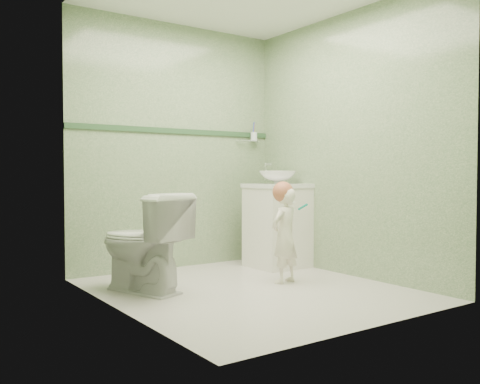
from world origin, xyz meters
TOP-DOWN VIEW (x-y plane):
  - ground at (0.00, 0.00)m, footprint 2.50×2.50m
  - room_shell at (0.00, 0.00)m, footprint 2.50×2.54m
  - trim_stripe at (0.00, 1.24)m, footprint 2.20×0.02m
  - vanity at (0.84, 0.70)m, footprint 0.52×0.50m
  - counter at (0.84, 0.70)m, footprint 0.54×0.52m
  - basin at (0.84, 0.70)m, footprint 0.37×0.37m
  - faucet at (0.84, 0.89)m, footprint 0.03×0.13m
  - cup_holder at (0.89, 1.18)m, footprint 0.26×0.07m
  - toilet at (-0.74, 0.43)m, footprint 0.67×0.87m
  - toddler at (0.40, 0.06)m, footprint 0.33×0.26m
  - hair_cap at (0.40, 0.09)m, footprint 0.18×0.18m
  - teal_toothbrush at (0.51, -0.04)m, footprint 0.11×0.14m

SIDE VIEW (x-z plane):
  - ground at x=0.00m, z-range 0.00..0.00m
  - toilet at x=-0.74m, z-range 0.00..0.78m
  - vanity at x=0.84m, z-range 0.00..0.80m
  - toddler at x=0.40m, z-range 0.00..0.81m
  - teal_toothbrush at x=0.51m, z-range 0.61..0.69m
  - hair_cap at x=0.40m, z-range 0.68..0.86m
  - counter at x=0.84m, z-range 0.79..0.83m
  - basin at x=0.84m, z-range 0.83..0.96m
  - faucet at x=0.84m, z-range 0.88..1.06m
  - room_shell at x=0.00m, z-range 0.00..2.40m
  - cup_holder at x=0.89m, z-range 1.22..1.43m
  - trim_stripe at x=0.00m, z-range 1.33..1.38m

